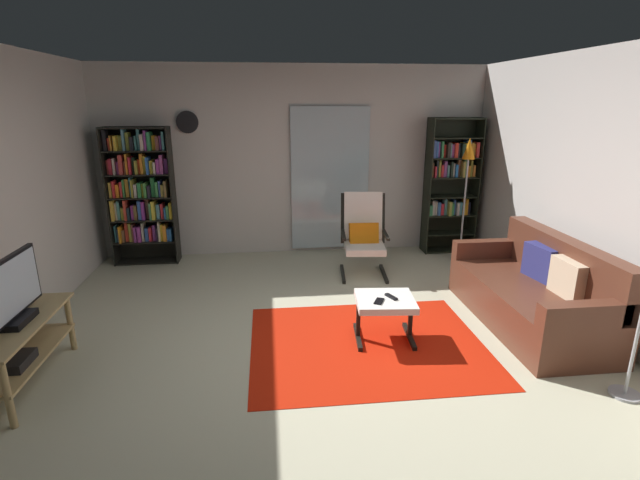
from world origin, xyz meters
TOP-DOWN VIEW (x-y plane):
  - ground_plane at (0.00, 0.00)m, footprint 7.02×7.02m
  - wall_back at (0.00, 2.90)m, footprint 5.60×0.06m
  - wall_right at (2.70, 0.00)m, footprint 0.06×6.00m
  - glass_door_panel at (0.49, 2.83)m, footprint 1.10×0.01m
  - area_rug at (0.46, 0.04)m, footprint 2.09×1.70m
  - tv_stand at (-2.30, -0.29)m, footprint 0.40×1.14m
  - television at (-2.30, -0.27)m, footprint 0.20×0.82m
  - bookshelf_near_tv at (-2.05, 2.63)m, footprint 0.83×0.30m
  - bookshelf_near_sofa at (2.19, 2.66)m, footprint 0.72×0.30m
  - leather_sofa at (2.17, 0.28)m, footprint 0.83×1.86m
  - lounge_armchair at (0.79, 1.87)m, footprint 0.63×0.71m
  - ottoman at (0.63, 0.13)m, footprint 0.56×0.52m
  - tv_remote at (0.69, 0.13)m, footprint 0.09×0.15m
  - cell_phone at (0.56, 0.06)m, footprint 0.12×0.16m
  - floor_lamp_by_shelf at (2.22, 2.19)m, footprint 0.22×0.22m
  - wall_clock at (-1.42, 2.82)m, footprint 0.29×0.03m

SIDE VIEW (x-z plane):
  - ground_plane at x=0.00m, z-range 0.00..0.00m
  - area_rug at x=0.46m, z-range 0.00..0.01m
  - leather_sofa at x=2.17m, z-range -0.12..0.74m
  - ottoman at x=0.63m, z-range 0.13..0.54m
  - tv_stand at x=-2.30m, z-range 0.08..0.60m
  - cell_phone at x=0.56m, z-range 0.41..0.42m
  - tv_remote at x=0.69m, z-range 0.41..0.43m
  - lounge_armchair at x=0.79m, z-range 0.02..1.05m
  - television at x=-2.30m, z-range 0.50..1.01m
  - bookshelf_near_tv at x=-2.05m, z-range 0.06..1.87m
  - bookshelf_near_sofa at x=2.19m, z-range 0.08..1.98m
  - glass_door_panel at x=0.49m, z-range 0.05..2.05m
  - floor_lamp_by_shelf at x=2.22m, z-range 0.46..2.12m
  - wall_back at x=0.00m, z-range 0.00..2.60m
  - wall_right at x=2.70m, z-range 0.00..2.60m
  - wall_clock at x=-1.42m, z-range 1.71..2.00m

